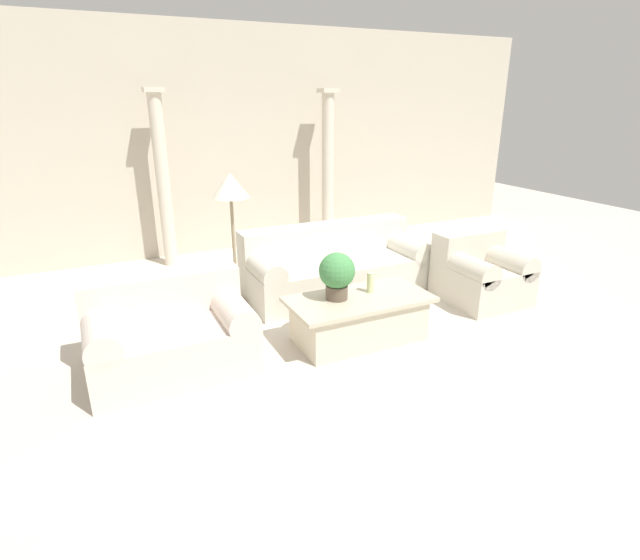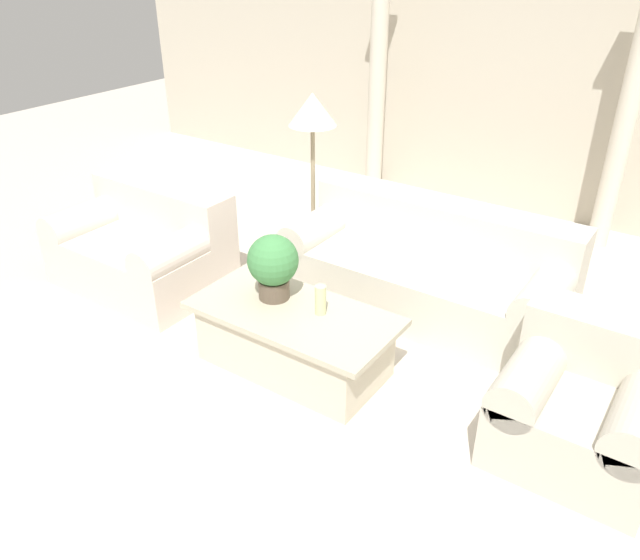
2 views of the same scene
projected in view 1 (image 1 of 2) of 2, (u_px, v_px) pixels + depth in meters
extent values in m
plane|color=beige|center=(349.00, 325.00, 5.17)|extent=(16.00, 16.00, 0.00)
cube|color=beige|center=(245.00, 141.00, 7.38)|extent=(10.00, 0.06, 3.20)
cube|color=beige|center=(337.00, 277.00, 5.93)|extent=(2.14, 0.92, 0.43)
cube|color=beige|center=(326.00, 238.00, 6.05)|extent=(2.14, 0.32, 0.36)
cylinder|color=beige|center=(262.00, 266.00, 5.46)|extent=(0.28, 0.92, 0.28)
cylinder|color=beige|center=(403.00, 246.00, 6.22)|extent=(0.28, 0.92, 0.28)
cube|color=beige|center=(172.00, 347.00, 4.28)|extent=(1.35, 0.92, 0.43)
cube|color=beige|center=(161.00, 292.00, 4.39)|extent=(1.35, 0.32, 0.36)
cylinder|color=beige|center=(100.00, 331.00, 3.97)|extent=(0.28, 0.92, 0.28)
cylinder|color=beige|center=(230.00, 308.00, 4.40)|extent=(0.28, 0.92, 0.28)
cube|color=beige|center=(359.00, 321.00, 4.80)|extent=(1.20, 0.60, 0.40)
cube|color=#BCB398|center=(359.00, 299.00, 4.72)|extent=(1.36, 0.69, 0.04)
cylinder|color=brown|center=(337.00, 292.00, 4.66)|extent=(0.21, 0.21, 0.13)
sphere|color=#428447|center=(337.00, 271.00, 4.59)|extent=(0.34, 0.34, 0.34)
cylinder|color=beige|center=(370.00, 282.00, 4.81)|extent=(0.07, 0.07, 0.20)
cylinder|color=gray|center=(238.00, 303.00, 5.70)|extent=(0.26, 0.26, 0.03)
cylinder|color=gray|center=(234.00, 251.00, 5.49)|extent=(0.04, 0.04, 1.19)
cone|color=silver|center=(230.00, 185.00, 5.23)|extent=(0.40, 0.40, 0.26)
cylinder|color=beige|center=(163.00, 183.00, 6.64)|extent=(0.18, 0.18, 2.28)
cube|color=beige|center=(153.00, 90.00, 6.23)|extent=(0.25, 0.25, 0.06)
cylinder|color=beige|center=(328.00, 172.00, 7.63)|extent=(0.18, 0.18, 2.28)
cube|color=beige|center=(328.00, 90.00, 7.23)|extent=(0.25, 0.25, 0.06)
cube|color=beige|center=(481.00, 283.00, 5.73)|extent=(0.84, 0.86, 0.42)
cube|color=beige|center=(468.00, 245.00, 5.83)|extent=(0.84, 0.30, 0.34)
cylinder|color=beige|center=(464.00, 267.00, 5.53)|extent=(0.28, 0.86, 0.28)
cylinder|color=beige|center=(503.00, 260.00, 5.76)|extent=(0.28, 0.86, 0.28)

